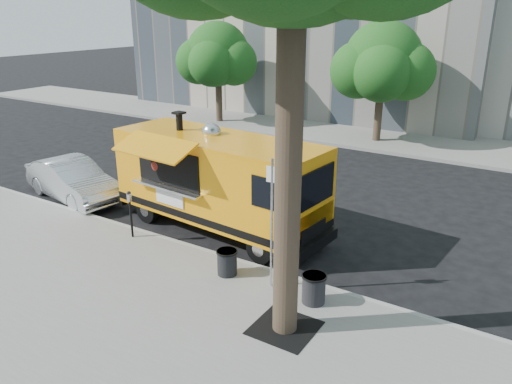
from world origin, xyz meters
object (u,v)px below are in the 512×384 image
parking_meter (130,209)px  trash_bin_left (227,262)px  far_tree_a (218,54)px  food_truck (217,180)px  trash_bin_right (314,288)px  far_tree_b (383,61)px  sedan (73,180)px  sign_post (272,217)px

parking_meter → trash_bin_left: 3.46m
far_tree_a → trash_bin_left: (10.41, -13.95, -3.30)m
food_truck → trash_bin_right: size_ratio=10.43×
food_truck → far_tree_b: bearing=92.8°
trash_bin_left → sedan: bearing=167.6°
sign_post → parking_meter: 4.64m
food_truck → trash_bin_left: (1.90, -2.22, -1.06)m
sign_post → trash_bin_left: (-1.14, -0.10, -1.37)m
far_tree_a → parking_meter: far_tree_a is taller
sign_post → far_tree_a: bearing=129.8°
sedan → far_tree_a: bearing=23.9°
sedan → trash_bin_right: bearing=-89.0°
parking_meter → trash_bin_left: parking_meter is taller
sign_post → sedan: 8.87m
far_tree_a → sedan: size_ratio=1.31×
parking_meter → trash_bin_left: (3.41, -0.30, -0.51)m
far_tree_b → far_tree_a: bearing=-177.5°
sedan → trash_bin_left: (7.51, -1.65, -0.20)m
parking_meter → sedan: bearing=161.8°
far_tree_b → trash_bin_right: bearing=-75.7°
sign_post → food_truck: (-3.04, 2.12, -0.32)m
sedan → trash_bin_left: 7.69m
far_tree_b → food_truck: 12.35m
sedan → food_truck: bearing=-73.6°
trash_bin_right → sedan: bearing=170.4°
far_tree_b → trash_bin_left: 14.80m
parking_meter → sedan: parking_meter is taller
far_tree_b → parking_meter: (-2.00, -14.05, -2.85)m
far_tree_a → far_tree_b: 9.01m
far_tree_a → far_tree_b: size_ratio=0.97×
trash_bin_left → trash_bin_right: trash_bin_right is taller
sign_post → parking_meter: sign_post is taller
far_tree_b → sedan: bearing=-115.7°
sedan → parking_meter: bearing=-97.6°
far_tree_b → food_truck: size_ratio=0.81×
food_truck → trash_bin_left: bearing=-44.3°
sign_post → sedan: sign_post is taller
trash_bin_left → trash_bin_right: bearing=-0.1°
sign_post → trash_bin_right: sign_post is taller
food_truck → trash_bin_right: 4.83m
trash_bin_right → far_tree_b: bearing=104.3°
food_truck → sedan: (-5.61, -0.57, -0.86)m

